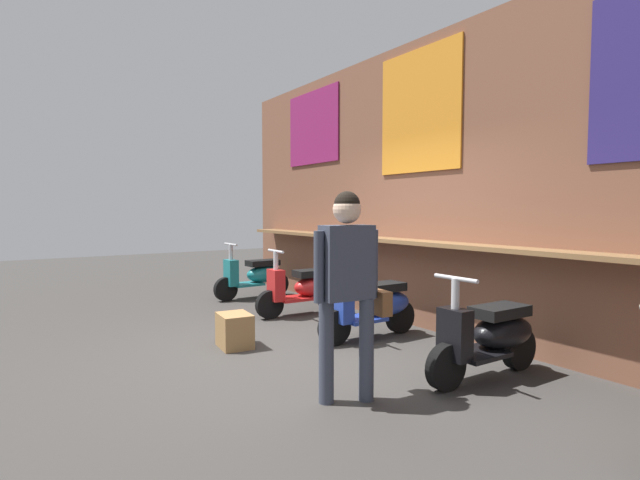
% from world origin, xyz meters
% --- Properties ---
extents(ground_plane, '(25.47, 25.47, 0.00)m').
position_xyz_m(ground_plane, '(0.00, 0.00, 0.00)').
color(ground_plane, '#383533').
extents(market_stall_facade, '(9.10, 0.61, 3.70)m').
position_xyz_m(market_stall_facade, '(0.00, 2.02, 1.85)').
color(market_stall_facade, brown).
rests_on(market_stall_facade, ground_plane).
extents(scooter_teal, '(0.46, 1.40, 0.97)m').
position_xyz_m(scooter_teal, '(-3.18, 1.08, 0.39)').
color(scooter_teal, '#197075').
rests_on(scooter_teal, ground_plane).
extents(scooter_red, '(0.47, 1.40, 0.97)m').
position_xyz_m(scooter_red, '(-1.57, 1.08, 0.39)').
color(scooter_red, red).
rests_on(scooter_red, ground_plane).
extents(scooter_blue, '(0.46, 1.40, 0.97)m').
position_xyz_m(scooter_blue, '(-0.02, 1.08, 0.39)').
color(scooter_blue, '#233D9E').
rests_on(scooter_blue, ground_plane).
extents(scooter_black, '(0.46, 1.40, 0.97)m').
position_xyz_m(scooter_black, '(1.61, 1.08, 0.39)').
color(scooter_black, black).
rests_on(scooter_black, ground_plane).
extents(shopper_with_handbag, '(0.28, 0.67, 1.68)m').
position_xyz_m(shopper_with_handbag, '(1.32, -0.33, 1.02)').
color(shopper_with_handbag, '#383D4C').
rests_on(shopper_with_handbag, ground_plane).
extents(merchandise_crate, '(0.44, 0.37, 0.38)m').
position_xyz_m(merchandise_crate, '(-0.58, -0.47, 0.19)').
color(merchandise_crate, olive).
rests_on(merchandise_crate, ground_plane).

